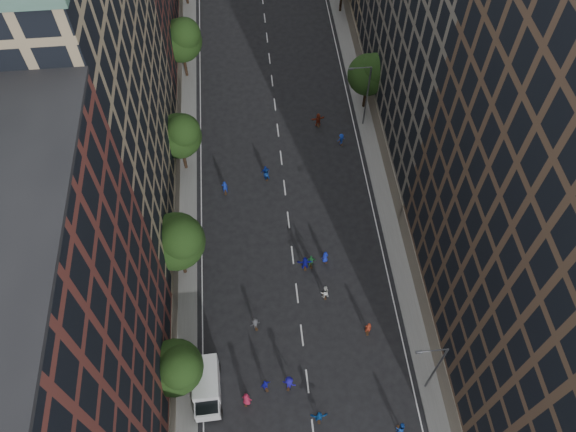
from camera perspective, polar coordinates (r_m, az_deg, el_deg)
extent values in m
plane|color=black|center=(66.67, -0.67, 5.62)|extent=(240.00, 240.00, 0.00)
cube|color=slate|center=(72.14, -10.88, 9.37)|extent=(4.00, 105.00, 0.15)
cube|color=slate|center=(73.25, 8.35, 10.73)|extent=(4.00, 105.00, 0.15)
cube|color=#5D2923|center=(41.47, -24.85, -14.09)|extent=(14.00, 22.00, 30.00)
cube|color=#8D7A5C|center=(53.25, -21.60, 11.54)|extent=(14.00, 26.00, 34.00)
cube|color=#635C51|center=(62.40, 17.56, 19.39)|extent=(14.00, 28.00, 33.00)
cylinder|color=black|center=(52.38, -10.80, -16.12)|extent=(0.36, 0.36, 3.70)
sphere|color=#1B3311|center=(49.26, -11.42, -14.85)|extent=(4.80, 4.80, 4.80)
sphere|color=#1B3311|center=(47.89, -10.94, -14.86)|extent=(3.60, 3.60, 3.60)
cylinder|color=black|center=(57.21, -10.69, -4.60)|extent=(0.36, 0.36, 4.22)
sphere|color=#1B3311|center=(53.99, -11.31, -2.54)|extent=(5.60, 5.60, 5.60)
sphere|color=#1B3311|center=(52.43, -10.81, -2.18)|extent=(4.20, 4.20, 4.20)
cylinder|color=black|center=(65.59, -10.53, 5.91)|extent=(0.36, 0.36, 3.87)
sphere|color=#1B3311|center=(63.02, -11.01, 7.99)|extent=(5.00, 5.00, 5.00)
sphere|color=#1B3311|center=(61.70, -10.62, 8.49)|extent=(3.75, 3.75, 3.75)
cylinder|color=black|center=(77.00, -10.42, 14.95)|extent=(0.36, 0.36, 4.05)
sphere|color=#1B3311|center=(74.73, -10.86, 17.10)|extent=(5.40, 5.40, 5.40)
sphere|color=#1B3311|center=(73.43, -10.49, 17.73)|extent=(4.05, 4.05, 4.05)
cylinder|color=black|center=(72.21, 7.82, 12.00)|extent=(0.36, 0.36, 3.74)
sphere|color=#1B3311|center=(69.95, 8.14, 14.02)|extent=(5.00, 5.00, 5.00)
sphere|color=#1B3311|center=(68.91, 8.87, 14.54)|extent=(3.75, 3.75, 3.75)
cylinder|color=black|center=(87.46, 5.41, 21.05)|extent=(0.36, 0.36, 3.96)
cylinder|color=#595B60|center=(50.61, 14.76, -14.82)|extent=(0.18, 0.18, 9.00)
cylinder|color=#595B60|center=(46.19, 14.51, -13.10)|extent=(2.40, 0.12, 0.12)
cube|color=#595B60|center=(45.94, 13.16, -13.32)|extent=(0.50, 0.22, 0.15)
cylinder|color=#595B60|center=(68.18, 8.01, 11.86)|extent=(0.18, 0.18, 9.00)
cylinder|color=#595B60|center=(64.97, 7.41, 14.70)|extent=(2.40, 0.12, 0.12)
cube|color=#595B60|center=(64.79, 6.42, 14.64)|extent=(0.50, 0.22, 0.15)
cube|color=white|center=(52.34, -8.32, -16.19)|extent=(2.35, 3.94, 2.38)
cube|color=white|center=(52.02, -8.16, -18.82)|extent=(2.20, 1.77, 1.51)
cube|color=black|center=(51.36, -8.26, -18.60)|extent=(1.97, 1.45, 0.11)
cylinder|color=black|center=(52.74, -9.29, -19.45)|extent=(0.29, 0.83, 0.82)
cylinder|color=black|center=(52.53, -6.81, -19.29)|extent=(0.29, 0.83, 0.82)
cylinder|color=black|center=(54.05, -9.40, -15.15)|extent=(0.29, 0.83, 0.82)
cylinder|color=black|center=(53.84, -7.04, -14.98)|extent=(0.29, 0.83, 0.82)
imported|color=#1544AB|center=(52.30, 11.34, -20.34)|extent=(0.87, 0.69, 1.75)
imported|color=#17118E|center=(52.40, 0.11, -16.62)|extent=(1.41, 1.13, 1.91)
imported|color=#1615B0|center=(52.51, -2.32, -16.78)|extent=(1.06, 0.78, 1.67)
imported|color=#134DA0|center=(51.76, 3.18, -19.69)|extent=(1.54, 0.52, 1.66)
imported|color=#A21B39|center=(52.10, -4.24, -18.06)|extent=(1.10, 0.92, 1.91)
imported|color=#9B2F19|center=(54.91, 8.14, -11.19)|extent=(0.67, 0.47, 1.75)
imported|color=silver|center=(56.08, 3.74, -7.73)|extent=(1.00, 0.84, 1.82)
imported|color=#414247|center=(54.76, -3.36, -10.87)|extent=(1.12, 0.84, 1.54)
imported|color=#216F33|center=(57.76, 2.36, -4.60)|extent=(1.03, 0.45, 1.73)
imported|color=#1416A7|center=(57.60, 1.74, -4.81)|extent=(1.63, 0.53, 1.76)
imported|color=#1627B5|center=(58.19, 3.80, -4.18)|extent=(0.88, 0.71, 1.55)
imported|color=#132B9F|center=(63.41, -6.44, 2.92)|extent=(0.69, 0.46, 1.85)
imported|color=#133E9E|center=(64.43, -2.22, 4.27)|extent=(0.79, 0.63, 1.54)
imported|color=#1639B6|center=(68.21, 5.41, 7.76)|extent=(1.13, 0.89, 1.54)
imported|color=#132B9E|center=(64.52, -2.29, 4.51)|extent=(1.09, 0.64, 1.75)
imported|color=maroon|center=(70.02, 3.08, 9.72)|extent=(1.77, 0.83, 1.84)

